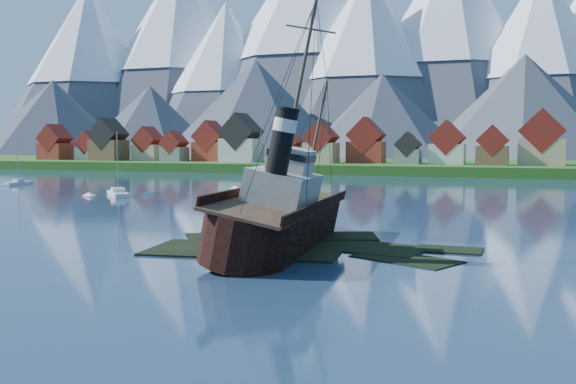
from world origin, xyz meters
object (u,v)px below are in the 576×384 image
(tugboat_wreck, at_px, (281,215))
(sailboat_c, at_px, (261,188))
(sailboat_a, at_px, (118,194))
(sailboat_b, at_px, (18,184))

(tugboat_wreck, xyz_separation_m, sailboat_c, (-30.78, 68.29, -2.77))
(sailboat_a, bearing_deg, tugboat_wreck, -85.27)
(tugboat_wreck, xyz_separation_m, sailboat_a, (-49.56, 43.36, -2.78))
(tugboat_wreck, relative_size, sailboat_b, 2.67)
(sailboat_a, xyz_separation_m, sailboat_c, (18.78, 24.94, 0.01))
(tugboat_wreck, height_order, sailboat_c, tugboat_wreck)
(sailboat_a, height_order, sailboat_c, sailboat_c)
(tugboat_wreck, distance_m, sailboat_c, 74.96)
(tugboat_wreck, bearing_deg, sailboat_b, 140.64)
(sailboat_a, bearing_deg, sailboat_b, 111.93)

